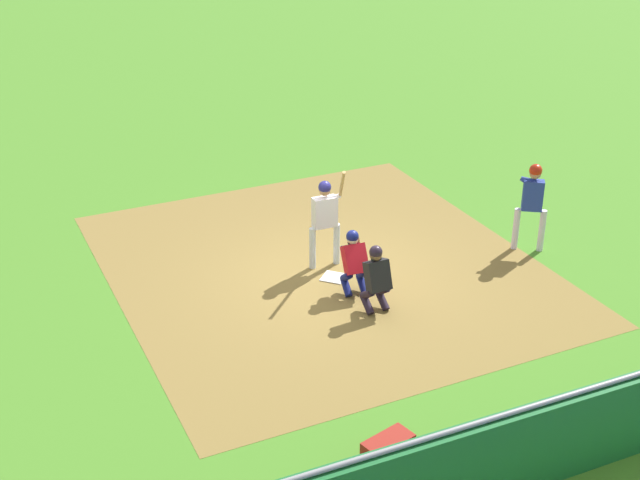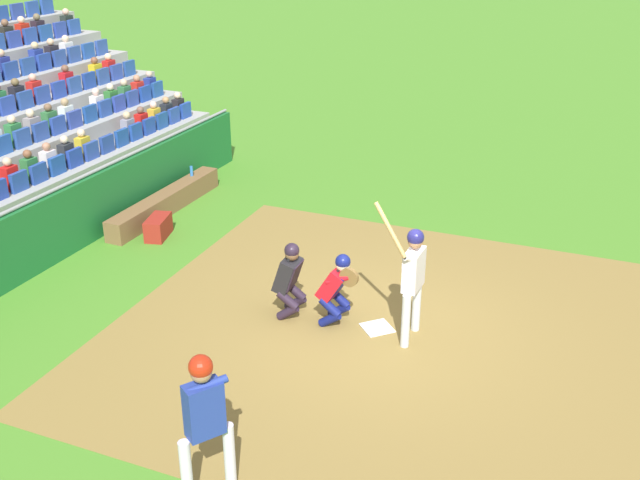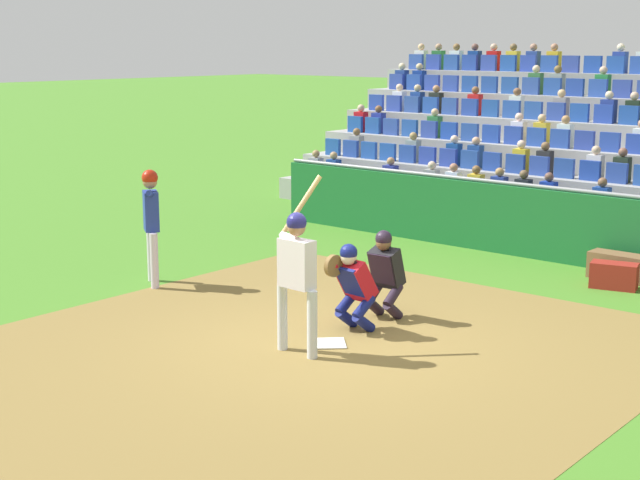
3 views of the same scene
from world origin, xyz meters
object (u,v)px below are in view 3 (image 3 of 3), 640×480
at_px(catcher_crouching, 352,282).
at_px(home_plate_umpire, 385,270).
at_px(on_deck_batter, 151,214).
at_px(home_plate_marker, 328,343).
at_px(batter_at_plate, 297,266).
at_px(equipment_duffel_bag, 614,276).

distance_m(catcher_crouching, home_plate_umpire, 0.79).
height_order(home_plate_umpire, on_deck_batter, on_deck_batter).
relative_size(home_plate_marker, on_deck_batter, 0.23).
xyz_separation_m(batter_at_plate, catcher_crouching, (0.06, -1.18, -0.44)).
distance_m(home_plate_marker, equipment_duffel_bag, 5.43).
distance_m(home_plate_marker, on_deck_batter, 4.37).
bearing_deg(on_deck_batter, catcher_crouching, -178.20).
relative_size(batter_at_plate, home_plate_umpire, 1.69).
bearing_deg(home_plate_marker, batter_at_plate, 83.29).
height_order(catcher_crouching, on_deck_batter, on_deck_batter).
relative_size(batter_at_plate, on_deck_batter, 1.17).
relative_size(home_plate_marker, batter_at_plate, 0.20).
bearing_deg(on_deck_batter, equipment_duffel_bag, -141.01).
bearing_deg(equipment_duffel_bag, on_deck_batter, 23.81).
relative_size(catcher_crouching, equipment_duffel_bag, 1.74).
xyz_separation_m(home_plate_umpire, equipment_duffel_bag, (-1.76, -3.76, -0.50)).
bearing_deg(equipment_duffel_bag, batter_at_plate, 58.65).
relative_size(batter_at_plate, equipment_duffel_bag, 3.06).
xyz_separation_m(home_plate_marker, catcher_crouching, (0.12, -0.64, 0.69)).
distance_m(batter_at_plate, catcher_crouching, 1.26).
height_order(home_plate_marker, equipment_duffel_bag, equipment_duffel_bag).
distance_m(batter_at_plate, equipment_duffel_bag, 6.04).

